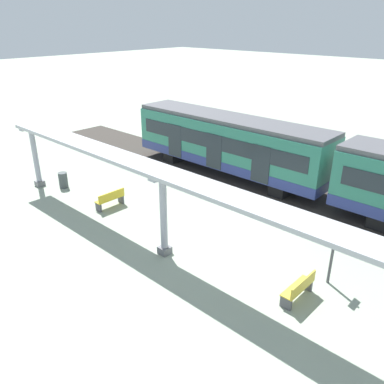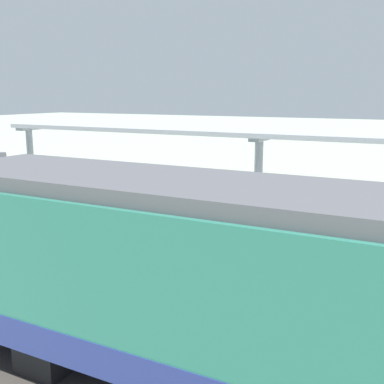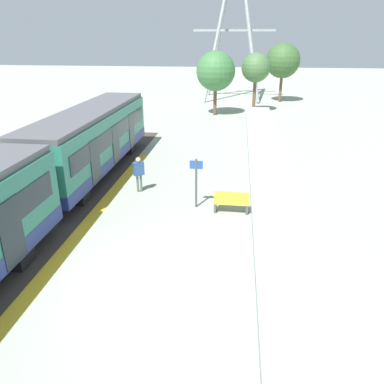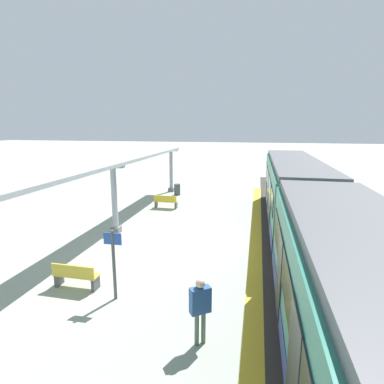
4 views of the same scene
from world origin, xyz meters
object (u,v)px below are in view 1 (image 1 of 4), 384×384
(train_near_carriage, at_px, (228,144))
(trash_bin, at_px, (63,180))
(canopy_pillar_nearest, at_px, (35,157))
(bench_mid_platform, at_px, (299,288))
(bench_near_end, at_px, (110,199))
(canopy_pillar_second, at_px, (164,215))
(platform_info_sign, at_px, (333,250))

(train_near_carriage, relative_size, trash_bin, 14.58)
(canopy_pillar_nearest, bearing_deg, bench_mid_platform, 94.10)
(canopy_pillar_nearest, distance_m, bench_near_end, 5.42)
(canopy_pillar_nearest, relative_size, trash_bin, 3.90)
(canopy_pillar_nearest, xyz_separation_m, trash_bin, (-0.80, 1.18, -1.28))
(canopy_pillar_second, distance_m, platform_info_sign, 6.22)
(canopy_pillar_second, relative_size, trash_bin, 3.90)
(canopy_pillar_nearest, bearing_deg, bench_near_end, 101.75)
(canopy_pillar_second, distance_m, bench_mid_platform, 5.56)
(canopy_pillar_nearest, distance_m, bench_mid_platform, 15.56)
(bench_near_end, xyz_separation_m, trash_bin, (0.27, -3.98, -0.01))
(trash_bin, bearing_deg, bench_mid_platform, 91.23)
(canopy_pillar_second, bearing_deg, platform_info_sign, 115.31)
(bench_mid_platform, distance_m, trash_bin, 14.29)
(train_near_carriage, xyz_separation_m, trash_bin, (7.89, -5.30, -1.40))
(bench_near_end, bearing_deg, platform_info_sign, 98.46)
(train_near_carriage, xyz_separation_m, platform_info_sign, (6.04, 9.30, -0.50))
(trash_bin, bearing_deg, canopy_pillar_second, 84.91)
(canopy_pillar_second, relative_size, bench_near_end, 2.25)
(canopy_pillar_second, bearing_deg, bench_near_end, -102.07)
(canopy_pillar_nearest, distance_m, platform_info_sign, 16.01)
(canopy_pillar_second, relative_size, platform_info_sign, 1.54)
(train_near_carriage, relative_size, canopy_pillar_second, 3.74)
(platform_info_sign, bearing_deg, trash_bin, -82.77)
(train_near_carriage, xyz_separation_m, canopy_pillar_second, (8.69, 3.69, -0.11))
(train_near_carriage, distance_m, trash_bin, 9.61)
(canopy_pillar_second, height_order, trash_bin, canopy_pillar_second)
(bench_mid_platform, bearing_deg, canopy_pillar_second, -78.17)
(canopy_pillar_nearest, relative_size, bench_near_end, 2.25)
(trash_bin, relative_size, platform_info_sign, 0.39)
(train_near_carriage, distance_m, platform_info_sign, 11.10)
(canopy_pillar_second, xyz_separation_m, bench_near_end, (-1.07, -5.02, -1.27))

